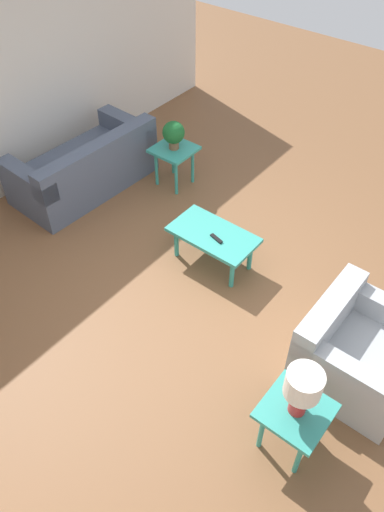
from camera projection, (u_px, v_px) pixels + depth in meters
name	position (u px, v px, depth m)	size (l,w,h in m)	color
ground_plane	(207.00, 295.00, 5.11)	(14.00, 14.00, 0.00)	brown
sofa	(86.00, 168.00, 6.23)	(0.96, 1.81, 0.75)	#4C566B
armchair	(356.00, 352.00, 4.26)	(0.91, 0.96, 0.75)	#A8ADB2
coffee_table	(213.00, 237.00, 5.21)	(0.91, 0.50, 0.41)	teal
side_table_plant	(174.00, 154.00, 6.18)	(0.49, 0.49, 0.52)	teal
side_table_lamp	(295.00, 415.00, 3.70)	(0.49, 0.49, 0.52)	teal
potted_plant	(174.00, 133.00, 5.98)	(0.27, 0.27, 0.35)	brown
table_lamp	(303.00, 388.00, 3.42)	(0.27, 0.27, 0.46)	red
remote_control	(216.00, 239.00, 5.10)	(0.16, 0.08, 0.02)	black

